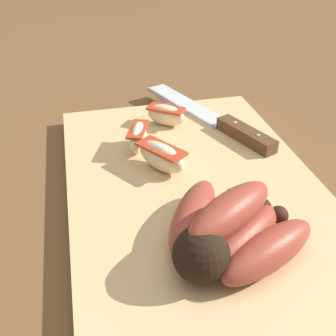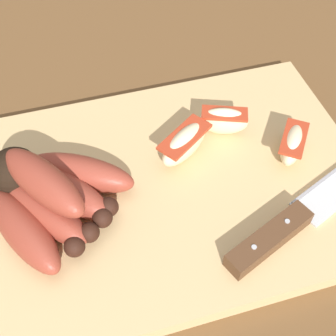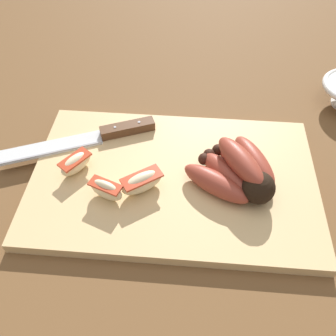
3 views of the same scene
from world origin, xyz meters
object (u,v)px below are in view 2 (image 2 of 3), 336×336
Objects in this scene: apple_wedge_middle at (292,143)px; apple_wedge_far at (184,143)px; banana_bunch at (48,194)px; chefs_knife at (302,213)px; apple_wedge_near at (224,121)px.

apple_wedge_far is (0.12, -0.03, 0.00)m from apple_wedge_middle.
banana_bunch is at bearing 11.01° from apple_wedge_far.
chefs_knife is at bearing 72.57° from apple_wedge_middle.
chefs_knife is (-0.24, 0.08, -0.02)m from banana_bunch.
banana_bunch is at bearing -18.90° from chefs_knife.
apple_wedge_far is (-0.15, -0.03, -0.00)m from banana_bunch.
apple_wedge_near is 0.98× the size of apple_wedge_middle.
banana_bunch reaches higher than apple_wedge_near.
chefs_knife is 0.09m from apple_wedge_middle.
apple_wedge_near is (0.04, -0.13, 0.01)m from chefs_knife.
apple_wedge_middle is at bearing 140.76° from apple_wedge_near.
apple_wedge_far is at bearing -168.99° from banana_bunch.
apple_wedge_middle is (-0.27, 0.00, -0.01)m from banana_bunch.
apple_wedge_far reaches higher than chefs_knife.
apple_wedge_far is (0.09, -0.11, 0.01)m from chefs_knife.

